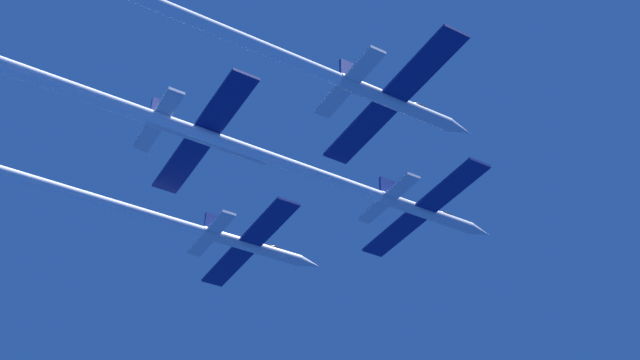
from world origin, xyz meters
name	(u,v)px	position (x,y,z in m)	size (l,w,h in m)	color
jet_lead	(243,148)	(0.83, -22.79, 0.24)	(21.05, 76.65, 3.49)	silver
jet_left_wing	(60,189)	(-14.09, -37.40, -0.92)	(21.05, 76.11, 3.49)	silver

